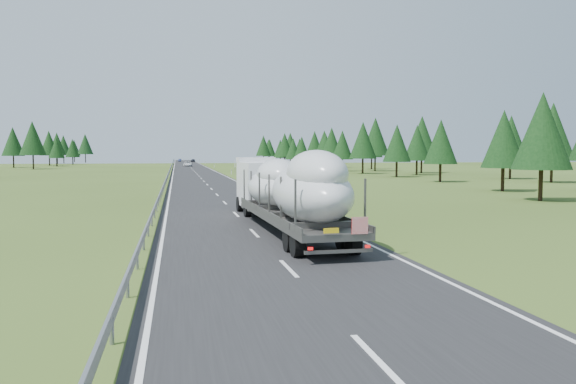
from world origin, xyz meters
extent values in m
plane|color=#374D19|center=(0.00, 0.00, 0.00)|extent=(400.00, 400.00, 0.00)
cube|color=black|center=(0.00, 100.00, 0.01)|extent=(10.00, 400.00, 0.02)
cube|color=slate|center=(-5.30, 100.00, 0.60)|extent=(0.08, 400.00, 0.32)
cylinder|color=slate|center=(-5.30, 0.00, 0.30)|extent=(0.10, 0.10, 0.60)
cube|color=silver|center=(6.50, 30.00, 0.50)|extent=(0.12, 0.07, 1.00)
cube|color=black|center=(6.50, 30.00, 0.82)|extent=(0.13, 0.08, 0.12)
cube|color=silver|center=(6.50, 80.00, 0.50)|extent=(0.12, 0.07, 1.00)
cube|color=black|center=(6.50, 80.00, 0.82)|extent=(0.13, 0.08, 0.12)
cube|color=silver|center=(6.50, 130.00, 0.50)|extent=(0.12, 0.07, 1.00)
cube|color=black|center=(6.50, 130.00, 0.82)|extent=(0.13, 0.08, 0.12)
cube|color=silver|center=(6.50, 180.00, 0.50)|extent=(0.12, 0.07, 1.00)
cube|color=black|center=(6.50, 180.00, 0.82)|extent=(0.13, 0.08, 0.12)
cube|color=silver|center=(6.50, 230.00, 0.50)|extent=(0.12, 0.07, 1.00)
cube|color=black|center=(6.50, 230.00, 0.82)|extent=(0.13, 0.08, 0.12)
cube|color=silver|center=(6.50, 280.00, 0.50)|extent=(0.12, 0.07, 1.00)
cube|color=black|center=(6.50, 280.00, 0.82)|extent=(0.13, 0.08, 0.12)
cube|color=silver|center=(6.50, 330.00, 0.50)|extent=(0.12, 0.07, 1.00)
cube|color=black|center=(6.50, 330.00, 0.82)|extent=(0.13, 0.08, 0.12)
cylinder|color=slate|center=(7.20, 80.00, 1.00)|extent=(0.08, 0.08, 2.00)
cube|color=silver|center=(7.20, 80.00, 2.00)|extent=(0.05, 0.90, 1.20)
cylinder|color=black|center=(47.47, 41.16, 1.90)|extent=(0.36, 0.36, 3.79)
cone|color=black|center=(47.47, 41.16, 7.16)|extent=(5.90, 5.90, 7.90)
cylinder|color=black|center=(48.17, 52.17, 1.72)|extent=(0.36, 0.36, 3.44)
cone|color=black|center=(48.17, 52.17, 6.50)|extent=(5.35, 5.35, 7.17)
cylinder|color=black|center=(40.21, 69.82, 1.60)|extent=(0.36, 0.36, 3.19)
cone|color=black|center=(40.21, 69.82, 6.03)|extent=(4.97, 4.97, 6.65)
cylinder|color=black|center=(45.55, 79.41, 2.00)|extent=(0.36, 0.36, 4.00)
cone|color=black|center=(45.55, 79.41, 7.55)|extent=(6.22, 6.22, 8.33)
cylinder|color=black|center=(40.63, 93.43, 2.08)|extent=(0.36, 0.36, 4.15)
cone|color=black|center=(40.63, 93.43, 7.84)|extent=(6.46, 6.46, 8.65)
cylinder|color=black|center=(44.88, 107.68, 1.78)|extent=(0.36, 0.36, 3.57)
cone|color=black|center=(44.88, 107.68, 6.74)|extent=(5.55, 5.55, 7.43)
cylinder|color=black|center=(39.00, 124.37, 1.93)|extent=(0.36, 0.36, 3.86)
cone|color=black|center=(39.00, 124.37, 7.30)|extent=(6.01, 6.01, 8.05)
cylinder|color=black|center=(41.63, 140.64, 1.76)|extent=(0.36, 0.36, 3.51)
cone|color=black|center=(41.63, 140.64, 6.64)|extent=(5.47, 5.47, 7.32)
cylinder|color=black|center=(44.86, 154.34, 2.00)|extent=(0.36, 0.36, 3.99)
cone|color=black|center=(44.86, 154.34, 7.54)|extent=(6.21, 6.21, 8.32)
cylinder|color=black|center=(44.40, 165.98, 2.03)|extent=(0.36, 0.36, 4.07)
cone|color=black|center=(44.40, 165.98, 7.69)|extent=(6.33, 6.33, 8.48)
cylinder|color=black|center=(47.53, 178.13, 1.74)|extent=(0.36, 0.36, 3.48)
cone|color=black|center=(47.53, 178.13, 6.57)|extent=(5.41, 5.41, 7.24)
cylinder|color=black|center=(41.05, 192.96, 2.10)|extent=(0.36, 0.36, 4.20)
cone|color=black|center=(41.05, 192.96, 7.93)|extent=(6.53, 6.53, 8.75)
cylinder|color=black|center=(48.28, 208.34, 1.76)|extent=(0.36, 0.36, 3.52)
cone|color=black|center=(48.28, 208.34, 6.65)|extent=(5.48, 5.48, 7.34)
cylinder|color=black|center=(47.98, 221.80, 1.59)|extent=(0.36, 0.36, 3.19)
cone|color=black|center=(47.98, 221.80, 6.02)|extent=(4.96, 4.96, 6.64)
cylinder|color=black|center=(39.16, 236.27, 1.79)|extent=(0.36, 0.36, 3.58)
cone|color=black|center=(39.16, 236.27, 6.77)|extent=(5.57, 5.57, 7.46)
cylinder|color=black|center=(27.00, 14.81, 1.60)|extent=(0.36, 0.36, 3.19)
cone|color=black|center=(27.00, 14.81, 6.03)|extent=(4.97, 4.97, 6.66)
cylinder|color=black|center=(30.69, 26.44, 1.49)|extent=(0.36, 0.36, 2.99)
cone|color=black|center=(30.69, 26.44, 5.65)|extent=(4.65, 4.65, 6.23)
cylinder|color=black|center=(32.96, 45.68, 1.52)|extent=(0.36, 0.36, 3.03)
cone|color=black|center=(32.96, 45.68, 5.73)|extent=(4.72, 4.72, 6.32)
cylinder|color=black|center=(33.13, 62.25, 1.54)|extent=(0.36, 0.36, 3.08)
cone|color=black|center=(33.13, 62.25, 5.81)|extent=(4.78, 4.78, 6.41)
cylinder|color=black|center=(32.69, 78.83, 1.76)|extent=(0.36, 0.36, 3.53)
cone|color=black|center=(32.69, 78.83, 6.67)|extent=(5.49, 5.49, 7.35)
cylinder|color=black|center=(32.98, 93.95, 1.57)|extent=(0.36, 0.36, 3.15)
cone|color=black|center=(32.98, 93.95, 5.95)|extent=(4.90, 4.90, 6.56)
cylinder|color=black|center=(26.34, 106.30, 1.39)|extent=(0.36, 0.36, 2.79)
cone|color=black|center=(26.34, 106.30, 5.27)|extent=(4.34, 4.34, 5.81)
cylinder|color=black|center=(27.43, 121.82, 1.40)|extent=(0.36, 0.36, 2.79)
cone|color=black|center=(27.43, 121.82, 5.28)|extent=(4.34, 4.34, 5.82)
cylinder|color=black|center=(28.87, 141.62, 1.76)|extent=(0.36, 0.36, 3.51)
cone|color=black|center=(28.87, 141.62, 6.63)|extent=(5.46, 5.46, 7.32)
cylinder|color=black|center=(29.77, 154.02, 1.45)|extent=(0.36, 0.36, 2.90)
cone|color=black|center=(29.77, 154.02, 5.48)|extent=(4.52, 4.52, 6.05)
cylinder|color=black|center=(27.26, 174.16, 1.80)|extent=(0.36, 0.36, 3.59)
cone|color=black|center=(27.26, 174.16, 6.78)|extent=(5.59, 5.59, 7.48)
cylinder|color=black|center=(32.03, 189.47, 1.65)|extent=(0.36, 0.36, 3.30)
cone|color=black|center=(32.03, 189.47, 6.23)|extent=(5.13, 5.13, 6.87)
cylinder|color=black|center=(-39.68, 124.37, 2.09)|extent=(0.36, 0.36, 4.17)
cone|color=black|center=(-39.68, 124.37, 7.88)|extent=(6.49, 6.49, 8.70)
cylinder|color=black|center=(-48.65, 140.64, 1.94)|extent=(0.36, 0.36, 3.88)
cone|color=black|center=(-48.65, 140.64, 7.34)|extent=(6.04, 6.04, 8.09)
cylinder|color=black|center=(-39.94, 154.34, 1.50)|extent=(0.36, 0.36, 2.99)
cone|color=black|center=(-39.94, 154.34, 5.65)|extent=(4.65, 4.65, 6.23)
cylinder|color=black|center=(-44.48, 165.98, 1.94)|extent=(0.36, 0.36, 3.87)
cone|color=black|center=(-44.48, 165.98, 7.31)|extent=(6.02, 6.02, 8.06)
cylinder|color=black|center=(-39.35, 178.13, 1.55)|extent=(0.36, 0.36, 3.09)
cone|color=black|center=(-39.35, 178.13, 5.84)|extent=(4.81, 4.81, 6.44)
cylinder|color=black|center=(-47.35, 192.96, 2.00)|extent=(0.36, 0.36, 4.00)
cone|color=black|center=(-47.35, 192.96, 7.56)|extent=(6.22, 6.22, 8.34)
cylinder|color=black|center=(-47.94, 208.34, 1.91)|extent=(0.36, 0.36, 3.82)
cone|color=black|center=(-47.94, 208.34, 7.21)|extent=(5.94, 5.94, 7.95)
cylinder|color=black|center=(-41.72, 221.80, 2.09)|extent=(0.36, 0.36, 4.18)
cone|color=black|center=(-41.72, 221.80, 7.90)|extent=(6.51, 6.51, 8.72)
cylinder|color=black|center=(-48.63, 236.27, 1.71)|extent=(0.36, 0.36, 3.43)
cone|color=black|center=(-48.63, 236.27, 6.47)|extent=(5.33, 5.33, 7.14)
cube|color=white|center=(1.74, 8.98, 2.02)|extent=(2.84, 5.40, 2.98)
cube|color=black|center=(1.74, 11.69, 2.55)|extent=(2.45, 0.17, 1.49)
cube|color=white|center=(1.74, 11.31, 3.67)|extent=(2.70, 1.37, 0.32)
cube|color=#575552|center=(1.74, 7.91, 0.58)|extent=(2.77, 3.28, 0.27)
cylinder|color=black|center=(0.52, 10.89, 0.53)|extent=(0.41, 1.08, 1.06)
cylinder|color=black|center=(2.97, 10.89, 0.53)|extent=(0.41, 1.08, 1.06)
cylinder|color=black|center=(0.52, 7.49, 0.53)|extent=(0.41, 1.08, 1.06)
cylinder|color=black|center=(2.97, 7.49, 0.53)|extent=(0.41, 1.08, 1.06)
cube|color=#575552|center=(1.74, -1.12, 0.98)|extent=(3.39, 14.97, 0.28)
cube|color=#575552|center=(0.33, -1.12, 1.24)|extent=(0.59, 14.87, 0.26)
cube|color=#575552|center=(3.16, -1.12, 1.24)|extent=(0.59, 14.87, 0.26)
cube|color=#575552|center=(0.33, -7.49, 2.13)|extent=(0.08, 0.08, 2.02)
cube|color=#575552|center=(3.16, -7.49, 2.13)|extent=(0.08, 0.08, 2.02)
cube|color=#575552|center=(0.33, -4.94, 2.13)|extent=(0.08, 0.08, 2.02)
cube|color=#575552|center=(3.16, -4.94, 2.13)|extent=(0.08, 0.08, 2.02)
cube|color=#575552|center=(0.33, -2.39, 2.13)|extent=(0.08, 0.08, 2.02)
cube|color=#575552|center=(3.16, -2.39, 2.13)|extent=(0.08, 0.08, 2.02)
cube|color=#575552|center=(0.33, 0.16, 2.13)|extent=(0.08, 0.08, 2.02)
cube|color=#575552|center=(3.16, 0.16, 2.13)|extent=(0.08, 0.08, 2.02)
cube|color=#575552|center=(0.33, 2.71, 2.13)|extent=(0.08, 0.08, 2.02)
cube|color=#575552|center=(3.16, 2.71, 2.13)|extent=(0.08, 0.08, 2.02)
cube|color=#575552|center=(0.33, 5.26, 2.13)|extent=(0.08, 0.08, 2.02)
cube|color=#575552|center=(3.16, 5.26, 2.13)|extent=(0.08, 0.08, 2.02)
cylinder|color=black|center=(0.57, -6.86, 0.53)|extent=(0.46, 1.08, 1.06)
cylinder|color=black|center=(2.91, -6.86, 0.53)|extent=(0.46, 1.08, 1.06)
cylinder|color=black|center=(0.57, -5.58, 0.53)|extent=(0.46, 1.08, 1.06)
cylinder|color=black|center=(2.91, -5.58, 0.53)|extent=(0.46, 1.08, 1.06)
cube|color=#575552|center=(1.74, -8.50, 0.48)|extent=(2.66, 0.22, 0.13)
cube|color=red|center=(2.54, -8.58, 1.43)|extent=(0.64, 0.06, 0.64)
cube|color=yellow|center=(1.42, -8.58, 1.28)|extent=(0.59, 0.06, 0.19)
cube|color=red|center=(0.63, -8.58, 0.64)|extent=(0.19, 0.07, 0.11)
cube|color=red|center=(2.86, -8.58, 0.64)|extent=(0.19, 0.07, 0.11)
ellipsoid|color=silver|center=(1.74, -4.52, 2.38)|extent=(3.40, 8.38, 2.52)
ellipsoid|color=silver|center=(1.74, -5.55, 3.26)|extent=(2.54, 5.32, 2.02)
ellipsoid|color=silver|center=(1.74, 2.71, 2.20)|extent=(3.34, 6.74, 2.16)
ellipsoid|color=silver|center=(1.74, 1.88, 2.95)|extent=(2.51, 4.28, 1.73)
imported|color=white|center=(-0.51, 145.67, 0.73)|extent=(2.75, 5.39, 1.46)
imported|color=black|center=(3.38, 225.76, 0.74)|extent=(1.98, 4.44, 1.48)
imported|color=#192246|center=(-2.40, 240.61, 0.65)|extent=(1.61, 4.01, 1.30)
camera|label=1|loc=(-3.87, -28.38, 4.14)|focal=35.00mm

